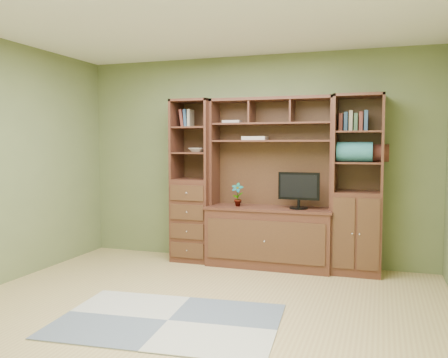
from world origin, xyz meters
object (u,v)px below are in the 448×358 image
(left_tower, at_px, (194,181))
(monitor, at_px, (299,184))
(center_hutch, at_px, (270,183))
(right_tower, at_px, (358,185))

(left_tower, xyz_separation_m, monitor, (1.36, -0.07, 0.00))
(center_hutch, height_order, right_tower, same)
(center_hutch, height_order, left_tower, same)
(left_tower, xyz_separation_m, right_tower, (2.02, 0.00, 0.00))
(center_hutch, xyz_separation_m, monitor, (0.36, -0.03, 0.00))
(right_tower, bearing_deg, monitor, -173.57)
(center_hutch, bearing_deg, monitor, -5.56)
(left_tower, height_order, right_tower, same)
(left_tower, bearing_deg, right_tower, 0.00)
(monitor, bearing_deg, right_tower, 7.87)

